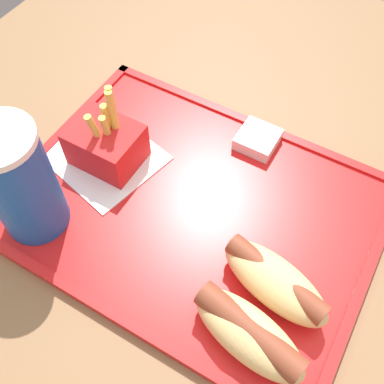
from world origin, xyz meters
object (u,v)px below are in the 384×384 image
Objects in this scene: soda_cup at (19,182)px; sauce_cup_mayo at (258,139)px; hot_dog_near at (275,281)px; fries_carton at (107,143)px.

sauce_cup_mayo is at bearing -126.73° from soda_cup.
hot_dog_near reaches higher than sauce_cup_mayo.
soda_cup is 3.58× the size of sauce_cup_mayo.
hot_dog_near is at bearing 119.79° from sauce_cup_mayo.
sauce_cup_mayo is at bearing -60.21° from hot_dog_near.
soda_cup is 0.30m from sauce_cup_mayo.
fries_carton is at bearing -99.85° from soda_cup.
hot_dog_near is at bearing 166.63° from fries_carton.
sauce_cup_mayo is (-0.18, -0.24, -0.06)m from soda_cup.
soda_cup reaches higher than hot_dog_near.
soda_cup reaches higher than sauce_cup_mayo.
sauce_cup_mayo is (-0.16, -0.12, -0.02)m from fries_carton.
hot_dog_near is at bearing -168.51° from soda_cup.
fries_carton is at bearing -13.37° from hot_dog_near.
hot_dog_near is 0.27m from fries_carton.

